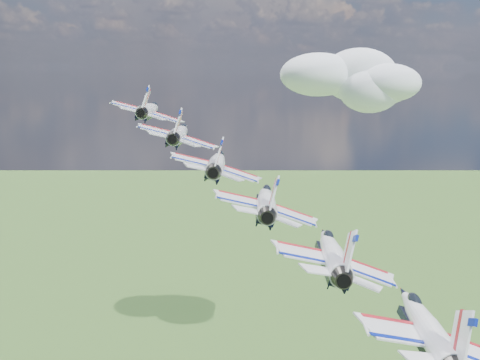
% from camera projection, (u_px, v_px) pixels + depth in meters
% --- Properties ---
extents(cloud_far, '(61.26, 48.13, 24.07)m').
position_uv_depth(cloud_far, '(350.00, 83.00, 291.70)').
color(cloud_far, white).
extents(jet_0, '(13.04, 16.63, 7.28)m').
position_uv_depth(jet_0, '(150.00, 109.00, 90.35)').
color(jet_0, white).
extents(jet_1, '(13.04, 16.63, 7.28)m').
position_uv_depth(jet_1, '(180.00, 133.00, 81.09)').
color(jet_1, white).
extents(jet_2, '(13.04, 16.63, 7.28)m').
position_uv_depth(jet_2, '(217.00, 162.00, 71.84)').
color(jet_2, white).
extents(jet_3, '(13.04, 16.63, 7.28)m').
position_uv_depth(jet_3, '(266.00, 200.00, 62.58)').
color(jet_3, white).
extents(jet_4, '(13.04, 16.63, 7.28)m').
position_uv_depth(jet_4, '(332.00, 252.00, 53.33)').
color(jet_4, silver).
extents(jet_5, '(13.04, 16.63, 7.28)m').
position_uv_depth(jet_5, '(425.00, 325.00, 44.07)').
color(jet_5, silver).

